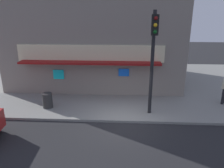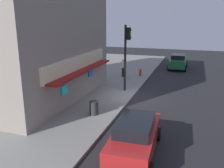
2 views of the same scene
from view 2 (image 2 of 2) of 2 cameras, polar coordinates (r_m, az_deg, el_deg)
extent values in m
plane|color=#232326|center=(18.94, 4.69, -3.25)|extent=(61.65, 61.65, 0.00)
cube|color=gray|center=(21.28, -12.08, -1.27)|extent=(41.10, 12.68, 0.13)
cube|color=gray|center=(19.27, -18.15, 9.69)|extent=(11.90, 7.35, 8.49)
cube|color=beige|center=(17.50, -7.79, 4.83)|extent=(9.05, 0.16, 1.04)
cube|color=maroon|center=(17.44, -6.70, 3.18)|extent=(8.57, 0.90, 0.12)
cube|color=#19D8E5|center=(16.05, -10.98, -1.34)|extent=(0.68, 0.08, 0.60)
cube|color=blue|center=(19.59, -5.01, 2.50)|extent=(0.65, 0.08, 0.47)
cylinder|color=black|center=(19.87, 3.06, 5.91)|extent=(0.18, 0.18, 5.28)
cube|color=black|center=(19.58, 3.86, 11.55)|extent=(0.32, 0.28, 0.95)
sphere|color=maroon|center=(19.52, 4.31, 12.41)|extent=(0.18, 0.18, 0.18)
sphere|color=yellow|center=(19.54, 4.30, 11.53)|extent=(0.18, 0.18, 0.18)
sphere|color=#0F4C19|center=(19.56, 4.28, 10.66)|extent=(0.18, 0.18, 0.18)
cylinder|color=red|center=(25.48, 6.56, 2.54)|extent=(0.23, 0.23, 0.58)
sphere|color=red|center=(25.40, 6.59, 3.32)|extent=(0.20, 0.20, 0.20)
cylinder|color=red|center=(25.30, 6.48, 2.52)|extent=(0.12, 0.10, 0.10)
cylinder|color=red|center=(25.64, 6.65, 2.69)|extent=(0.12, 0.10, 0.10)
cylinder|color=#2D2D2D|center=(15.36, -4.23, -5.55)|extent=(0.56, 0.56, 0.85)
cylinder|color=black|center=(24.84, 2.63, 2.69)|extent=(0.22, 0.22, 0.91)
cylinder|color=black|center=(25.08, 2.48, 2.81)|extent=(0.22, 0.22, 0.91)
cube|color=beige|center=(24.81, 2.58, 4.45)|extent=(0.42, 0.47, 0.59)
sphere|color=tan|center=(24.73, 2.59, 5.44)|extent=(0.22, 0.22, 0.22)
cylinder|color=beige|center=(24.87, 3.07, 4.40)|extent=(0.14, 0.14, 0.53)
cylinder|color=beige|center=(24.76, 2.08, 4.36)|extent=(0.14, 0.14, 0.53)
cube|color=#AD1E1E|center=(11.37, 5.32, -12.44)|extent=(4.62, 2.01, 0.84)
cube|color=black|center=(11.07, 5.40, -9.37)|extent=(2.52, 1.62, 0.50)
cylinder|color=black|center=(13.11, 2.69, -10.48)|extent=(0.65, 0.25, 0.64)
cylinder|color=black|center=(12.86, 10.64, -11.28)|extent=(0.65, 0.25, 0.64)
cylinder|color=black|center=(10.43, -1.56, -17.81)|extent=(0.65, 0.25, 0.64)
cube|color=#1E6038|center=(30.43, 15.05, 4.85)|extent=(4.29, 1.84, 0.88)
cube|color=black|center=(30.31, 15.14, 6.15)|extent=(2.32, 1.54, 0.52)
cylinder|color=black|center=(32.05, 13.57, 4.66)|extent=(0.64, 0.22, 0.64)
cylinder|color=black|center=(31.93, 16.84, 4.40)|extent=(0.64, 0.22, 0.64)
cylinder|color=black|center=(29.11, 12.96, 3.65)|extent=(0.64, 0.22, 0.64)
cylinder|color=black|center=(28.99, 16.56, 3.36)|extent=(0.64, 0.22, 0.64)
camera|label=1|loc=(18.35, 37.34, 10.25)|focal=35.46mm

